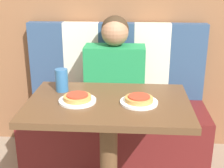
{
  "coord_description": "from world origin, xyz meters",
  "views": [
    {
      "loc": [
        0.12,
        -1.52,
        1.38
      ],
      "look_at": [
        0.0,
        0.29,
        0.73
      ],
      "focal_mm": 50.0,
      "sensor_mm": 36.0,
      "label": 1
    }
  ],
  "objects_px": {
    "person": "(115,66)",
    "pizza_left": "(77,97)",
    "pizza_right": "(139,99)",
    "drinking_cup": "(62,80)",
    "plate_left": "(78,101)",
    "plate_right": "(139,102)"
  },
  "relations": [
    {
      "from": "plate_right",
      "to": "drinking_cup",
      "type": "distance_m",
      "value": 0.47
    },
    {
      "from": "drinking_cup",
      "to": "pizza_right",
      "type": "bearing_deg",
      "value": -19.45
    },
    {
      "from": "drinking_cup",
      "to": "plate_right",
      "type": "bearing_deg",
      "value": -19.45
    },
    {
      "from": "plate_right",
      "to": "drinking_cup",
      "type": "relative_size",
      "value": 1.52
    },
    {
      "from": "person",
      "to": "plate_right",
      "type": "xyz_separation_m",
      "value": [
        0.16,
        -0.61,
        -0.02
      ]
    },
    {
      "from": "pizza_right",
      "to": "plate_right",
      "type": "bearing_deg",
      "value": -7.13
    },
    {
      "from": "person",
      "to": "pizza_left",
      "type": "xyz_separation_m",
      "value": [
        -0.16,
        -0.61,
        0.0
      ]
    },
    {
      "from": "person",
      "to": "plate_left",
      "type": "height_order",
      "value": "person"
    },
    {
      "from": "plate_right",
      "to": "drinking_cup",
      "type": "height_order",
      "value": "drinking_cup"
    },
    {
      "from": "plate_left",
      "to": "drinking_cup",
      "type": "bearing_deg",
      "value": 126.71
    },
    {
      "from": "pizza_right",
      "to": "drinking_cup",
      "type": "bearing_deg",
      "value": 160.55
    },
    {
      "from": "plate_left",
      "to": "drinking_cup",
      "type": "xyz_separation_m",
      "value": [
        -0.12,
        0.15,
        0.06
      ]
    },
    {
      "from": "plate_right",
      "to": "pizza_left",
      "type": "xyz_separation_m",
      "value": [
        -0.32,
        0.0,
        0.02
      ]
    },
    {
      "from": "person",
      "to": "plate_left",
      "type": "relative_size",
      "value": 3.37
    },
    {
      "from": "person",
      "to": "drinking_cup",
      "type": "relative_size",
      "value": 5.12
    },
    {
      "from": "plate_right",
      "to": "pizza_left",
      "type": "relative_size",
      "value": 1.36
    },
    {
      "from": "plate_right",
      "to": "plate_left",
      "type": "bearing_deg",
      "value": 180.0
    },
    {
      "from": "pizza_right",
      "to": "drinking_cup",
      "type": "distance_m",
      "value": 0.47
    },
    {
      "from": "person",
      "to": "pizza_right",
      "type": "bearing_deg",
      "value": -75.25
    },
    {
      "from": "plate_right",
      "to": "pizza_left",
      "type": "bearing_deg",
      "value": 180.0
    },
    {
      "from": "plate_left",
      "to": "pizza_right",
      "type": "bearing_deg",
      "value": 0.0
    },
    {
      "from": "drinking_cup",
      "to": "plate_left",
      "type": "bearing_deg",
      "value": -53.29
    }
  ]
}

